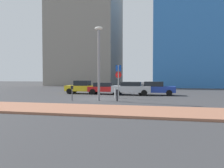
{
  "coord_description": "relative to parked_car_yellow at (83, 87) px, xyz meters",
  "views": [
    {
      "loc": [
        5.77,
        -20.0,
        2.12
      ],
      "look_at": [
        0.9,
        1.96,
        1.33
      ],
      "focal_mm": 36.23,
      "sensor_mm": 36.0,
      "label": 1
    }
  ],
  "objects": [
    {
      "name": "building_under_construction",
      "position": [
        -8.17,
        25.36,
        10.98
      ],
      "size": [
        14.92,
        14.23,
        23.52
      ],
      "primitive_type": "cube",
      "color": "gray",
      "rests_on": "ground"
    },
    {
      "name": "parked_car_blue",
      "position": [
        8.59,
        -0.27,
        -0.01
      ],
      "size": [
        4.33,
        1.96,
        1.5
      ],
      "color": "#1E389E",
      "rests_on": "ground"
    },
    {
      "name": "traffic_bollard_near",
      "position": [
        4.86,
        -4.16,
        -0.32
      ],
      "size": [
        0.15,
        0.15,
        0.93
      ],
      "primitive_type": "cylinder",
      "color": "#B7B7BC",
      "rests_on": "ground"
    },
    {
      "name": "sidewalk_brick",
      "position": [
        3.57,
        -12.68,
        -0.72
      ],
      "size": [
        40.0,
        4.06,
        0.14
      ],
      "primitive_type": "cube",
      "color": "#9E664C",
      "rests_on": "ground"
    },
    {
      "name": "parked_car_silver",
      "position": [
        5.99,
        -0.69,
        -0.01
      ],
      "size": [
        4.35,
        2.1,
        1.47
      ],
      "color": "#B7BABF",
      "rests_on": "ground"
    },
    {
      "name": "building_colorful_midrise",
      "position": [
        16.26,
        22.77,
        11.01
      ],
      "size": [
        17.08,
        14.85,
        23.58
      ],
      "primitive_type": "cube",
      "color": "#3372BF",
      "rests_on": "ground"
    },
    {
      "name": "street_lamp",
      "position": [
        4.06,
        -7.13,
        2.98
      ],
      "size": [
        0.7,
        0.36,
        6.32
      ],
      "color": "gray",
      "rests_on": "ground"
    },
    {
      "name": "parking_meter",
      "position": [
        1.81,
        -7.65,
        0.07
      ],
      "size": [
        0.18,
        0.14,
        1.31
      ],
      "color": "#4C4C51",
      "rests_on": "ground"
    },
    {
      "name": "parking_sign_post",
      "position": [
        5.33,
        -4.88,
        1.21
      ],
      "size": [
        0.6,
        0.12,
        3.17
      ],
      "color": "gray",
      "rests_on": "ground"
    },
    {
      "name": "parked_car_yellow",
      "position": [
        0.0,
        0.0,
        0.0
      ],
      "size": [
        4.06,
        2.1,
        1.57
      ],
      "color": "gold",
      "rests_on": "ground"
    },
    {
      "name": "ground_plane",
      "position": [
        3.57,
        -5.76,
        -0.79
      ],
      "size": [
        120.0,
        120.0,
        0.0
      ],
      "primitive_type": "plane",
      "color": "#38383A"
    },
    {
      "name": "traffic_bollard_mid",
      "position": [
        5.64,
        -7.07,
        -0.3
      ],
      "size": [
        0.14,
        0.14,
        0.97
      ],
      "primitive_type": "cylinder",
      "color": "black",
      "rests_on": "ground"
    },
    {
      "name": "parked_car_red",
      "position": [
        2.78,
        -0.06,
        -0.07
      ],
      "size": [
        4.0,
        2.24,
        1.34
      ],
      "color": "red",
      "rests_on": "ground"
    }
  ]
}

